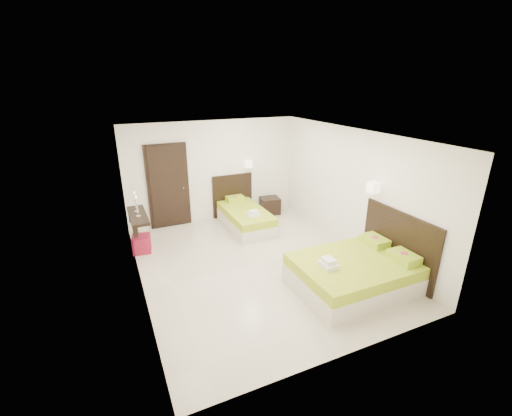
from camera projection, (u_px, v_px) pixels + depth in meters
name	position (u px, v px, depth m)	size (l,w,h in m)	color
floor	(258.00, 264.00, 7.00)	(5.50, 5.50, 0.00)	beige
bed_single	(244.00, 216.00, 8.71)	(1.12, 1.87, 1.54)	beige
bed_double	(357.00, 271.00, 6.15)	(2.06, 1.75, 1.70)	beige
nightstand	(270.00, 205.00, 9.59)	(0.51, 0.46, 0.46)	black
ottoman	(142.00, 244.00, 7.43)	(0.38, 0.38, 0.38)	maroon
door	(168.00, 187.00, 8.47)	(1.02, 0.15, 2.14)	black
console_shelf	(137.00, 216.00, 7.27)	(0.35, 1.20, 0.78)	black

